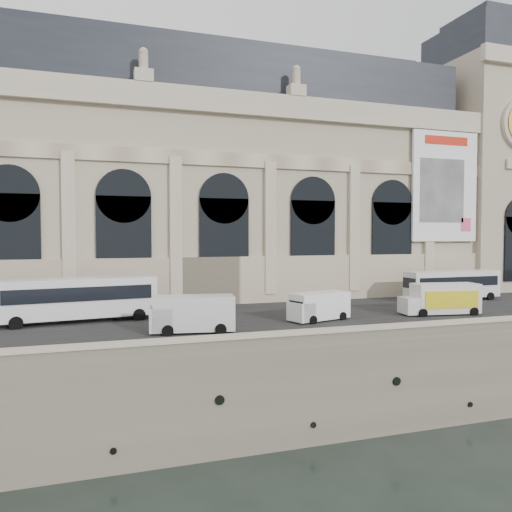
{
  "coord_description": "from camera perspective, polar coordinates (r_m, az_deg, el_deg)",
  "views": [
    {
      "loc": [
        -16.98,
        -27.96,
        13.22
      ],
      "look_at": [
        -0.5,
        22.0,
        11.02
      ],
      "focal_mm": 35.0,
      "sensor_mm": 36.0,
      "label": 1
    }
  ],
  "objects": [
    {
      "name": "bus_right",
      "position": [
        58.96,
        21.5,
        -3.01
      ],
      "size": [
        11.2,
        2.66,
        3.29
      ],
      "color": "silver",
      "rests_on": "quay"
    },
    {
      "name": "street",
      "position": [
        45.83,
        3.75,
        -6.64
      ],
      "size": [
        160.0,
        24.0,
        0.06
      ],
      "primitive_type": "cube",
      "color": "#2D2D2D",
      "rests_on": "quay"
    },
    {
      "name": "museum",
      "position": [
        60.19,
        -7.7,
        8.57
      ],
      "size": [
        69.0,
        18.7,
        29.1
      ],
      "color": "#B7A78D",
      "rests_on": "quay"
    },
    {
      "name": "bus_left",
      "position": [
        43.71,
        -19.63,
        -4.52
      ],
      "size": [
        12.74,
        4.16,
        3.69
      ],
      "color": "silver",
      "rests_on": "quay"
    },
    {
      "name": "clock_pavilion",
      "position": [
        76.33,
        24.27,
        9.86
      ],
      "size": [
        13.0,
        14.72,
        36.7
      ],
      "color": "#B7A78D",
      "rests_on": "quay"
    },
    {
      "name": "quay",
      "position": [
        66.0,
        -3.14,
        -6.52
      ],
      "size": [
        160.0,
        70.0,
        6.0
      ],
      "primitive_type": "cube",
      "color": "#7B705E",
      "rests_on": "ground"
    },
    {
      "name": "parapet",
      "position": [
        33.87,
        12.39,
        -8.91
      ],
      "size": [
        160.0,
        1.4,
        1.21
      ],
      "color": "#7B705E",
      "rests_on": "quay"
    },
    {
      "name": "van_b",
      "position": [
        42.32,
        6.98,
        -5.77
      ],
      "size": [
        5.75,
        3.49,
        2.4
      ],
      "color": "white",
      "rests_on": "quay"
    },
    {
      "name": "ground",
      "position": [
        35.28,
        12.81,
        -19.68
      ],
      "size": [
        260.0,
        260.0,
        0.0
      ],
      "primitive_type": "plane",
      "color": "black",
      "rests_on": "ground"
    },
    {
      "name": "box_truck",
      "position": [
        48.32,
        20.39,
        -4.64
      ],
      "size": [
        7.31,
        3.36,
        2.84
      ],
      "color": "silver",
      "rests_on": "quay"
    },
    {
      "name": "van_c",
      "position": [
        37.37,
        -7.71,
        -6.6
      ],
      "size": [
        6.44,
        3.28,
        2.74
      ],
      "color": "silver",
      "rests_on": "quay"
    }
  ]
}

